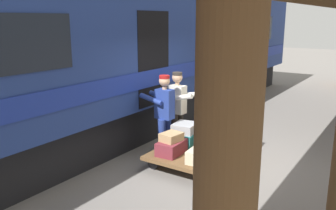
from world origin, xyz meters
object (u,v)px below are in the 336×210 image
(suitcase_brown_leather, at_px, (201,131))
(porter_in_overalls, at_px, (164,113))
(suitcase_yellow_case, at_px, (230,122))
(suitcase_gray_aluminum, at_px, (185,128))
(suitcase_cream_canvas, at_px, (203,155))
(suitcase_olive_duffel, at_px, (230,112))
(suitcase_orange_carryall, at_px, (229,139))
(suitcase_black_hardshell, at_px, (217,146))
(porter_by_door, at_px, (178,108))
(suitcase_burgundy_valise, at_px, (172,147))
(suitcase_teal_softside, at_px, (187,139))
(luggage_cart, at_px, (201,150))
(suitcase_tan_vintage, at_px, (171,137))
(train_car, at_px, (103,50))
(suitcase_red_plastic, at_px, (229,131))

(suitcase_brown_leather, distance_m, porter_in_overalls, 1.00)
(suitcase_yellow_case, xyz_separation_m, suitcase_gray_aluminum, (0.73, 0.57, -0.11))
(suitcase_cream_canvas, height_order, suitcase_olive_duffel, suitcase_olive_duffel)
(suitcase_orange_carryall, distance_m, suitcase_gray_aluminum, 0.96)
(suitcase_black_hardshell, xyz_separation_m, porter_in_overalls, (1.13, 0.16, 0.51))
(suitcase_black_hardshell, distance_m, porter_by_door, 1.27)
(suitcase_brown_leather, bearing_deg, suitcase_gray_aluminum, 86.24)
(suitcase_burgundy_valise, relative_size, suitcase_teal_softside, 1.10)
(suitcase_yellow_case, xyz_separation_m, porter_by_door, (1.13, 0.21, 0.17))
(luggage_cart, distance_m, suitcase_brown_leather, 0.68)
(suitcase_olive_duffel, height_order, porter_in_overalls, porter_in_overalls)
(suitcase_tan_vintage, xyz_separation_m, porter_by_door, (0.43, -0.91, 0.31))
(suitcase_black_hardshell, distance_m, porter_in_overalls, 1.25)
(suitcase_olive_duffel, distance_m, porter_in_overalls, 1.33)
(suitcase_burgundy_valise, xyz_separation_m, suitcase_gray_aluminum, (0.04, -0.54, 0.24))
(suitcase_cream_canvas, height_order, suitcase_burgundy_valise, suitcase_burgundy_valise)
(train_car, relative_size, suitcase_red_plastic, 42.37)
(suitcase_orange_carryall, height_order, suitcase_tan_vintage, suitcase_tan_vintage)
(suitcase_burgundy_valise, bearing_deg, suitcase_yellow_case, -121.68)
(train_car, relative_size, suitcase_teal_softside, 33.36)
(suitcase_burgundy_valise, bearing_deg, train_car, -18.47)
(suitcase_cream_canvas, bearing_deg, luggage_cart, -59.66)
(suitcase_teal_softside, xyz_separation_m, porter_by_door, (0.44, -0.34, 0.50))
(suitcase_gray_aluminum, bearing_deg, suitcase_orange_carryall, -139.80)
(suitcase_tan_vintage, xyz_separation_m, suitcase_olive_duffel, (-0.68, -1.09, 0.35))
(suitcase_orange_carryall, height_order, suitcase_teal_softside, suitcase_teal_softside)
(luggage_cart, relative_size, suitcase_orange_carryall, 3.84)
(luggage_cart, distance_m, suitcase_black_hardshell, 0.37)
(train_car, bearing_deg, suitcase_cream_canvas, 165.21)
(suitcase_orange_carryall, distance_m, porter_in_overalls, 1.45)
(suitcase_red_plastic, bearing_deg, suitcase_cream_canvas, 89.36)
(suitcase_black_hardshell, relative_size, suitcase_tan_vintage, 1.33)
(suitcase_orange_carryall, bearing_deg, train_car, 5.35)
(suitcase_brown_leather, distance_m, suitcase_cream_canvas, 1.32)
(suitcase_brown_leather, bearing_deg, porter_in_overalls, 57.63)
(suitcase_yellow_case, bearing_deg, porter_by_door, 10.38)
(suitcase_red_plastic, distance_m, suitcase_olive_duffel, 0.40)
(train_car, height_order, suitcase_teal_softside, train_car)
(suitcase_orange_carryall, xyz_separation_m, suitcase_yellow_case, (-0.02, 0.02, 0.38))
(suitcase_cream_canvas, relative_size, suitcase_yellow_case, 1.19)
(suitcase_red_plastic, height_order, porter_by_door, porter_by_door)
(train_car, xyz_separation_m, luggage_cart, (-2.84, 0.27, -1.81))
(suitcase_burgundy_valise, height_order, suitcase_yellow_case, suitcase_yellow_case)
(train_car, distance_m, suitcase_red_plastic, 3.53)
(suitcase_tan_vintage, bearing_deg, suitcase_teal_softside, -90.93)
(suitcase_teal_softside, distance_m, porter_by_door, 0.75)
(porter_by_door, bearing_deg, suitcase_yellow_case, -169.62)
(suitcase_cream_canvas, height_order, porter_in_overalls, porter_in_overalls)
(luggage_cart, distance_m, suitcase_olive_duffel, 0.96)
(suitcase_yellow_case, distance_m, suitcase_olive_duffel, 0.21)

